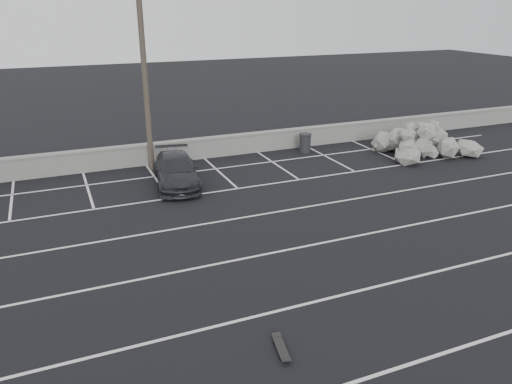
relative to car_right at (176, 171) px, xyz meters
name	(u,v)px	position (x,y,z in m)	size (l,w,h in m)	color
ground	(322,300)	(1.29, -10.56, -0.64)	(120.00, 120.00, 0.00)	black
seawall	(184,150)	(1.29, 3.44, -0.09)	(50.00, 0.45, 1.06)	gray
stall_lines	(256,235)	(1.21, -6.15, -0.64)	(36.00, 20.05, 0.01)	silver
car_right	(176,171)	(0.00, 0.00, 0.00)	(1.80, 4.43, 1.28)	#25272C
utility_pole	(144,64)	(-0.57, 2.64, 4.31)	(1.30, 0.26, 9.78)	#4C4238
trash_bin	(305,143)	(7.64, 2.33, -0.12)	(0.88, 0.88, 1.02)	#242426
riprap_pile	(419,144)	(13.11, -0.28, -0.14)	(5.18, 4.21, 1.19)	gray
skateboard	(281,348)	(-0.63, -12.03, -0.56)	(0.37, 0.87, 0.10)	black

